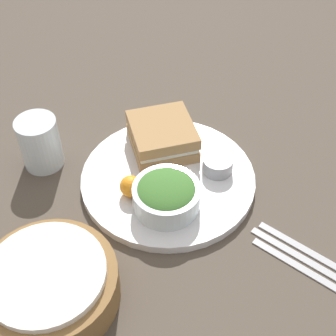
{
  "coord_description": "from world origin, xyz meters",
  "views": [
    {
      "loc": [
        -0.49,
        0.33,
        0.65
      ],
      "look_at": [
        0.0,
        0.0,
        0.04
      ],
      "focal_mm": 50.0,
      "sensor_mm": 36.0,
      "label": 1
    }
  ],
  "objects_px": {
    "dressing_cup": "(218,164)",
    "drink_glass": "(40,143)",
    "plate": "(168,179)",
    "bread_basket": "(49,285)",
    "fork": "(307,251)",
    "salad_bowl": "(166,195)",
    "knife": "(302,258)",
    "spoon": "(297,265)",
    "sandwich": "(162,136)"
  },
  "relations": [
    {
      "from": "dressing_cup",
      "to": "drink_glass",
      "type": "bearing_deg",
      "value": 49.49
    },
    {
      "from": "drink_glass",
      "to": "plate",
      "type": "bearing_deg",
      "value": -136.24
    },
    {
      "from": "bread_basket",
      "to": "dressing_cup",
      "type": "bearing_deg",
      "value": -80.8
    },
    {
      "from": "dressing_cup",
      "to": "bread_basket",
      "type": "height_order",
      "value": "bread_basket"
    },
    {
      "from": "dressing_cup",
      "to": "fork",
      "type": "distance_m",
      "value": 0.22
    },
    {
      "from": "salad_bowl",
      "to": "bread_basket",
      "type": "height_order",
      "value": "same"
    },
    {
      "from": "dressing_cup",
      "to": "knife",
      "type": "xyz_separation_m",
      "value": [
        -0.22,
        -0.0,
        -0.03
      ]
    },
    {
      "from": "fork",
      "to": "spoon",
      "type": "relative_size",
      "value": 1.11
    },
    {
      "from": "salad_bowl",
      "to": "fork",
      "type": "distance_m",
      "value": 0.25
    },
    {
      "from": "sandwich",
      "to": "bread_basket",
      "type": "bearing_deg",
      "value": 118.38
    },
    {
      "from": "bread_basket",
      "to": "fork",
      "type": "bearing_deg",
      "value": -112.75
    },
    {
      "from": "sandwich",
      "to": "spoon",
      "type": "height_order",
      "value": "sandwich"
    },
    {
      "from": "plate",
      "to": "dressing_cup",
      "type": "relative_size",
      "value": 5.67
    },
    {
      "from": "sandwich",
      "to": "spoon",
      "type": "xyz_separation_m",
      "value": [
        -0.34,
        -0.03,
        -0.04
      ]
    },
    {
      "from": "dressing_cup",
      "to": "spoon",
      "type": "height_order",
      "value": "dressing_cup"
    },
    {
      "from": "sandwich",
      "to": "salad_bowl",
      "type": "distance_m",
      "value": 0.15
    },
    {
      "from": "drink_glass",
      "to": "bread_basket",
      "type": "height_order",
      "value": "drink_glass"
    },
    {
      "from": "knife",
      "to": "drink_glass",
      "type": "bearing_deg",
      "value": -167.81
    },
    {
      "from": "plate",
      "to": "dressing_cup",
      "type": "bearing_deg",
      "value": -115.2
    },
    {
      "from": "fork",
      "to": "spoon",
      "type": "xyz_separation_m",
      "value": [
        -0.01,
        0.03,
        0.0
      ]
    },
    {
      "from": "knife",
      "to": "sandwich",
      "type": "bearing_deg",
      "value": 170.72
    },
    {
      "from": "sandwich",
      "to": "fork",
      "type": "bearing_deg",
      "value": -168.41
    },
    {
      "from": "sandwich",
      "to": "knife",
      "type": "distance_m",
      "value": 0.34
    },
    {
      "from": "dressing_cup",
      "to": "spoon",
      "type": "bearing_deg",
      "value": 175.85
    },
    {
      "from": "salad_bowl",
      "to": "fork",
      "type": "relative_size",
      "value": 0.66
    },
    {
      "from": "salad_bowl",
      "to": "knife",
      "type": "relative_size",
      "value": 0.63
    },
    {
      "from": "dressing_cup",
      "to": "bread_basket",
      "type": "bearing_deg",
      "value": 99.2
    },
    {
      "from": "drink_glass",
      "to": "spoon",
      "type": "xyz_separation_m",
      "value": [
        -0.45,
        -0.24,
        -0.05
      ]
    },
    {
      "from": "bread_basket",
      "to": "fork",
      "type": "relative_size",
      "value": 1.16
    },
    {
      "from": "drink_glass",
      "to": "sandwich",
      "type": "bearing_deg",
      "value": -117.63
    },
    {
      "from": "dressing_cup",
      "to": "fork",
      "type": "relative_size",
      "value": 0.32
    },
    {
      "from": "salad_bowl",
      "to": "dressing_cup",
      "type": "bearing_deg",
      "value": -82.25
    },
    {
      "from": "knife",
      "to": "spoon",
      "type": "relative_size",
      "value": 1.17
    },
    {
      "from": "dressing_cup",
      "to": "drink_glass",
      "type": "xyz_separation_m",
      "value": [
        0.22,
        0.25,
        0.02
      ]
    },
    {
      "from": "plate",
      "to": "fork",
      "type": "distance_m",
      "value": 0.28
    },
    {
      "from": "sandwich",
      "to": "salad_bowl",
      "type": "relative_size",
      "value": 1.31
    },
    {
      "from": "salad_bowl",
      "to": "dressing_cup",
      "type": "height_order",
      "value": "salad_bowl"
    },
    {
      "from": "dressing_cup",
      "to": "spoon",
      "type": "relative_size",
      "value": 0.36
    },
    {
      "from": "plate",
      "to": "bread_basket",
      "type": "bearing_deg",
      "value": 109.47
    },
    {
      "from": "drink_glass",
      "to": "bread_basket",
      "type": "xyz_separation_m",
      "value": [
        -0.28,
        0.11,
        -0.02
      ]
    },
    {
      "from": "plate",
      "to": "bread_basket",
      "type": "height_order",
      "value": "bread_basket"
    },
    {
      "from": "fork",
      "to": "spoon",
      "type": "distance_m",
      "value": 0.04
    },
    {
      "from": "sandwich",
      "to": "fork",
      "type": "distance_m",
      "value": 0.34
    },
    {
      "from": "plate",
      "to": "dressing_cup",
      "type": "height_order",
      "value": "dressing_cup"
    },
    {
      "from": "sandwich",
      "to": "drink_glass",
      "type": "bearing_deg",
      "value": 62.37
    },
    {
      "from": "salad_bowl",
      "to": "drink_glass",
      "type": "xyz_separation_m",
      "value": [
        0.23,
        0.13,
        0.01
      ]
    },
    {
      "from": "salad_bowl",
      "to": "dressing_cup",
      "type": "xyz_separation_m",
      "value": [
        0.02,
        -0.13,
        -0.01
      ]
    },
    {
      "from": "bread_basket",
      "to": "drink_glass",
      "type": "bearing_deg",
      "value": -21.37
    },
    {
      "from": "plate",
      "to": "sandwich",
      "type": "height_order",
      "value": "sandwich"
    },
    {
      "from": "spoon",
      "to": "fork",
      "type": "bearing_deg",
      "value": 90.0
    }
  ]
}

